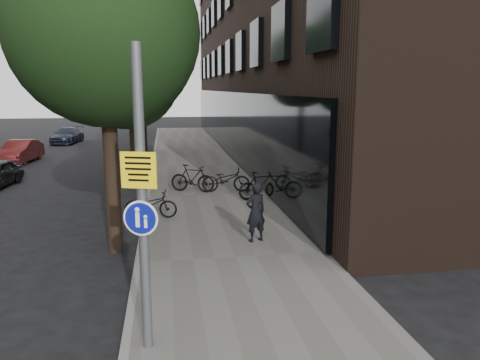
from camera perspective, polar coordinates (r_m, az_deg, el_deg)
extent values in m
plane|color=black|center=(8.17, 1.25, -18.35)|extent=(120.00, 120.00, 0.00)
cube|color=#5D5B56|center=(17.52, -3.79, -1.94)|extent=(4.50, 60.00, 0.12)
cube|color=slate|center=(17.46, -11.17, -2.15)|extent=(0.15, 60.00, 0.13)
cube|color=black|center=(31.00, 10.10, 20.24)|extent=(12.00, 40.00, 18.00)
cylinder|color=black|center=(11.82, -15.24, -1.07)|extent=(0.36, 0.36, 3.20)
sphere|color=black|center=(11.64, -16.21, 17.04)|extent=(4.40, 4.40, 4.40)
sphere|color=black|center=(12.33, -13.62, 12.14)|extent=(2.64, 2.64, 2.64)
cylinder|color=black|center=(20.18, -12.75, 4.00)|extent=(0.36, 0.36, 3.20)
sphere|color=black|center=(20.08, -13.22, 14.53)|extent=(5.00, 5.00, 5.00)
sphere|color=black|center=(20.81, -11.82, 11.70)|extent=(3.00, 3.00, 3.00)
cylinder|color=black|center=(29.12, -11.68, 6.17)|extent=(0.36, 0.36, 3.20)
sphere|color=black|center=(29.05, -11.97, 13.45)|extent=(5.00, 5.00, 5.00)
sphere|color=black|center=(29.81, -11.04, 11.50)|extent=(3.00, 3.00, 3.00)
cylinder|color=#595B5E|center=(6.93, -11.83, -2.79)|extent=(0.15, 0.15, 4.52)
cube|color=yellow|center=(6.83, -11.99, 1.31)|extent=(0.51, 0.19, 0.52)
cylinder|color=navy|center=(6.98, -11.76, -4.39)|extent=(0.44, 0.16, 0.46)
cylinder|color=white|center=(6.98, -11.76, -4.39)|extent=(0.50, 0.18, 0.52)
imported|color=black|center=(12.01, 1.92, -3.92)|extent=(0.66, 0.55, 1.56)
imported|color=black|center=(17.82, -1.73, 0.07)|extent=(1.86, 0.79, 0.95)
imported|color=black|center=(16.64, 2.53, -0.65)|extent=(1.72, 0.79, 1.00)
imported|color=black|center=(14.53, -10.83, -2.89)|extent=(1.70, 0.89, 0.85)
imported|color=black|center=(17.89, -5.81, 0.21)|extent=(1.79, 1.14, 1.04)
imported|color=#5B1A1A|center=(28.26, -25.20, 3.18)|extent=(1.67, 3.84, 1.23)
imported|color=#1C2233|center=(37.02, -20.30, 5.14)|extent=(2.09, 4.14, 1.15)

